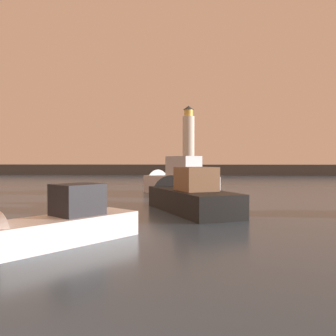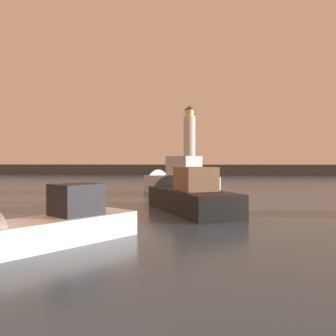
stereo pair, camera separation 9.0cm
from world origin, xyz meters
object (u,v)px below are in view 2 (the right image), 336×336
motorboat_0 (172,181)px  motorboat_3 (181,196)px  motorboat_4 (41,228)px  lighthouse (189,137)px

motorboat_0 → motorboat_3: bearing=-83.2°
motorboat_3 → motorboat_0: bearing=96.8°
motorboat_3 → motorboat_4: size_ratio=1.51×
motorboat_0 → motorboat_3: (1.20, -10.09, -0.29)m
lighthouse → motorboat_0: 43.10m
motorboat_4 → motorboat_0: bearing=81.4°
motorboat_3 → motorboat_4: motorboat_3 is taller
motorboat_3 → motorboat_4: (-4.19, -9.69, -0.16)m
motorboat_0 → motorboat_3: size_ratio=0.89×
lighthouse → motorboat_4: 62.87m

